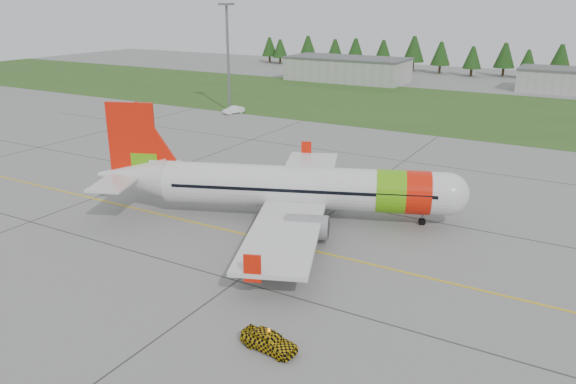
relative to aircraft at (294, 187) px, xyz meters
The scene contains 10 objects.
ground 16.09m from the aircraft, 117.46° to the right, with size 320.00×320.00×0.00m, color gray.
aircraft is the anchor object (origin of this frame).
follow_me_car 22.69m from the aircraft, 64.67° to the right, with size 1.55×1.31×3.85m, color gold.
service_van 56.41m from the aircraft, 131.31° to the left, with size 1.53×1.45×4.39m, color white.
grass_strip 68.48m from the aircraft, 96.10° to the left, with size 320.00×50.00×0.03m, color #30561E.
taxi_guideline 9.96m from the aircraft, 140.54° to the right, with size 120.00×0.25×0.02m, color gold.
hangar_west 103.00m from the aircraft, 111.21° to the left, with size 32.00×14.00×6.00m, color #A8A8A3.
hangar_east 105.52m from the aircraft, 80.33° to the left, with size 24.00×12.00×5.20m, color #A8A8A3.
floodlight_mast 59.37m from the aircraft, 131.74° to the left, with size 0.50×0.50×20.00m, color slate.
treeline 124.24m from the aircraft, 93.35° to the left, with size 160.00×8.00×10.00m, color #1C3F14, non-canonical shape.
Camera 1 is at (33.07, -32.18, 20.90)m, focal length 35.00 mm.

